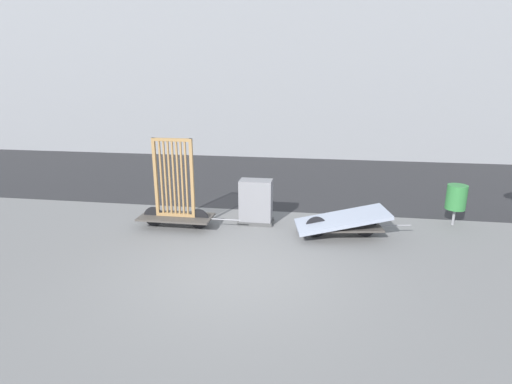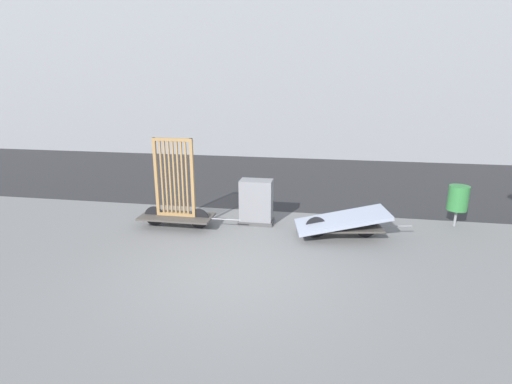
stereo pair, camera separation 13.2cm
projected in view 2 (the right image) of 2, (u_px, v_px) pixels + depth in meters
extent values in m
plane|color=slate|center=(238.00, 271.00, 7.27)|extent=(60.00, 60.00, 0.00)
cube|color=#2D2D30|center=(281.00, 178.00, 14.08)|extent=(56.00, 7.42, 0.01)
cube|color=#4C4742|center=(176.00, 216.00, 9.36)|extent=(1.70, 0.77, 0.04)
cylinder|color=black|center=(199.00, 219.00, 9.28)|extent=(0.47, 0.04, 0.47)
cylinder|color=black|center=(154.00, 216.00, 9.46)|extent=(0.47, 0.04, 0.47)
cylinder|color=gray|center=(226.00, 219.00, 9.17)|extent=(0.70, 0.03, 0.03)
cube|color=#A87F4C|center=(176.00, 214.00, 9.35)|extent=(0.94, 0.07, 0.07)
cube|color=#A87F4C|center=(172.00, 140.00, 8.87)|extent=(0.94, 0.07, 0.07)
cube|color=#A87F4C|center=(156.00, 177.00, 9.18)|extent=(0.07, 0.07, 1.83)
cube|color=#A87F4C|center=(192.00, 179.00, 9.04)|extent=(0.07, 0.07, 1.83)
cube|color=#A87F4C|center=(162.00, 177.00, 9.16)|extent=(0.04, 0.05, 1.76)
cube|color=#A87F4C|center=(166.00, 178.00, 9.14)|extent=(0.04, 0.05, 1.76)
cube|color=#A87F4C|center=(170.00, 178.00, 9.13)|extent=(0.04, 0.05, 1.76)
cube|color=#A87F4C|center=(174.00, 178.00, 9.11)|extent=(0.04, 0.05, 1.76)
cube|color=#A87F4C|center=(178.00, 178.00, 9.09)|extent=(0.04, 0.05, 1.76)
cube|color=#A87F4C|center=(183.00, 178.00, 9.08)|extent=(0.04, 0.05, 1.76)
cube|color=#A87F4C|center=(187.00, 178.00, 9.06)|extent=(0.04, 0.05, 1.76)
cube|color=#4C4742|center=(341.00, 226.00, 8.74)|extent=(1.81, 1.06, 0.04)
cylinder|color=black|center=(366.00, 227.00, 8.75)|extent=(0.47, 0.12, 0.47)
cylinder|color=black|center=(316.00, 227.00, 8.74)|extent=(0.47, 0.12, 0.47)
cylinder|color=gray|center=(396.00, 226.00, 8.75)|extent=(0.69, 0.15, 0.03)
cube|color=#9EA8BC|center=(342.00, 220.00, 8.70)|extent=(2.11, 1.27, 0.45)
cube|color=#4C4C4C|center=(256.00, 221.00, 9.68)|extent=(0.83, 0.50, 0.08)
cube|color=gray|center=(256.00, 202.00, 9.54)|extent=(0.77, 0.44, 1.07)
cylinder|color=gray|center=(455.00, 218.00, 9.43)|extent=(0.06, 0.06, 0.40)
cylinder|color=#337F3D|center=(458.00, 198.00, 9.30)|extent=(0.46, 0.46, 0.58)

